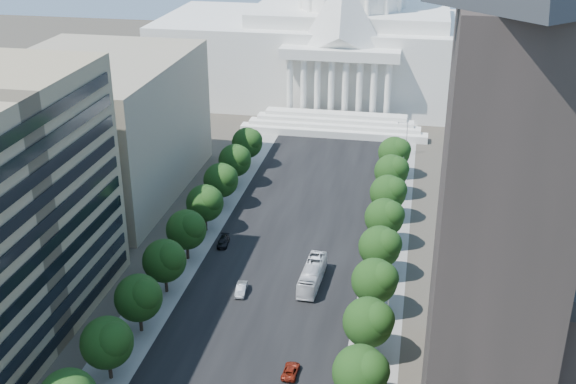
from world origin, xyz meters
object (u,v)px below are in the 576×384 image
Objects in this scene: car_red at (291,371)px; car_dark_b at (223,242)px; car_silver at (241,289)px; city_bus at (312,275)px.

car_dark_b is (-20.36, 36.92, 0.07)m from car_red.
car_silver reaches higher than car_red.
car_silver is 0.98× the size of car_dark_b.
car_dark_b is at bearing 152.46° from city_bus.
car_silver is at bearing -70.33° from car_dark_b.
car_dark_b is 0.38× the size of city_bus.
city_bus is (19.49, -11.21, 1.10)m from car_dark_b.
car_red is at bearing -66.70° from car_dark_b.
car_silver is at bearing -152.72° from city_bus.
car_silver is 1.05× the size of car_red.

